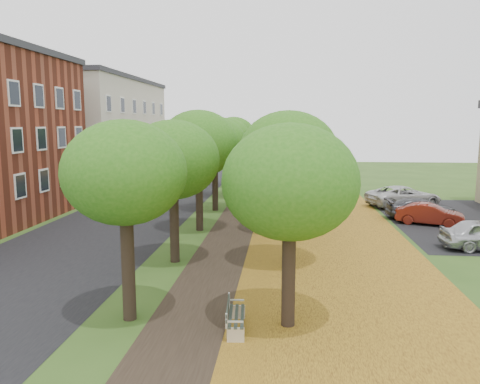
% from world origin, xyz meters
% --- Properties ---
extents(ground, '(120.00, 120.00, 0.00)m').
position_xyz_m(ground, '(0.00, 0.00, 0.00)').
color(ground, '#2D4C19').
rests_on(ground, ground).
extents(street_asphalt, '(8.00, 70.00, 0.01)m').
position_xyz_m(street_asphalt, '(-7.50, 15.00, 0.00)').
color(street_asphalt, black).
rests_on(street_asphalt, ground).
extents(footpath, '(3.20, 70.00, 0.01)m').
position_xyz_m(footpath, '(0.00, 15.00, 0.00)').
color(footpath, black).
rests_on(footpath, ground).
extents(leaf_verge, '(7.50, 70.00, 0.01)m').
position_xyz_m(leaf_verge, '(5.00, 15.00, 0.01)').
color(leaf_verge, '#B88822').
rests_on(leaf_verge, ground).
extents(parking_lot, '(9.00, 16.00, 0.01)m').
position_xyz_m(parking_lot, '(13.50, 16.00, 0.00)').
color(parking_lot, black).
rests_on(parking_lot, ground).
extents(tree_row_west, '(3.92, 33.92, 6.09)m').
position_xyz_m(tree_row_west, '(-2.20, 15.00, 4.40)').
color(tree_row_west, black).
rests_on(tree_row_west, ground).
extents(tree_row_east, '(3.92, 33.92, 6.09)m').
position_xyz_m(tree_row_east, '(2.60, 15.00, 4.40)').
color(tree_row_east, black).
rests_on(tree_row_east, ground).
extents(building_cream, '(10.30, 20.30, 10.40)m').
position_xyz_m(building_cream, '(-17.00, 33.00, 5.21)').
color(building_cream, beige).
rests_on(building_cream, ground).
extents(bench, '(0.62, 1.74, 0.81)m').
position_xyz_m(bench, '(1.06, -0.47, 0.42)').
color(bench, '#273029').
rests_on(bench, ground).
extents(car_red, '(3.98, 2.53, 1.24)m').
position_xyz_m(car_red, '(11.00, 14.65, 0.62)').
color(car_red, maroon).
rests_on(car_red, ground).
extents(car_grey, '(4.38, 1.92, 1.25)m').
position_xyz_m(car_grey, '(11.00, 16.32, 0.63)').
color(car_grey, '#35353A').
rests_on(car_grey, ground).
extents(car_white, '(5.87, 4.23, 1.48)m').
position_xyz_m(car_white, '(11.00, 20.71, 0.74)').
color(car_white, beige).
rests_on(car_white, ground).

